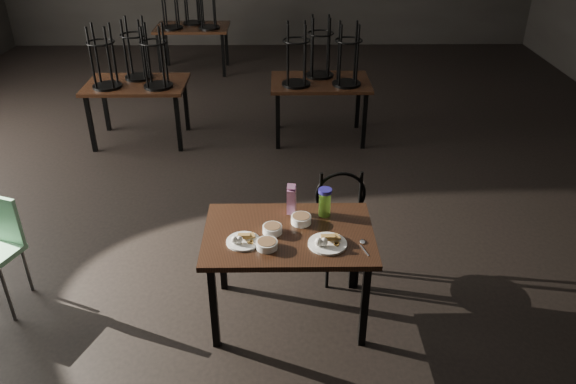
{
  "coord_description": "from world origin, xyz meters",
  "views": [
    {
      "loc": [
        0.21,
        -5.03,
        2.95
      ],
      "look_at": [
        0.26,
        -1.35,
        0.85
      ],
      "focal_mm": 35.0,
      "sensor_mm": 36.0,
      "label": 1
    }
  ],
  "objects_px": {
    "main_table": "(289,242)",
    "water_bottle": "(325,202)",
    "bentwood_chair": "(342,219)",
    "juice_carton": "(291,200)"
  },
  "relations": [
    {
      "from": "juice_carton",
      "to": "water_bottle",
      "type": "relative_size",
      "value": 1.15
    },
    {
      "from": "main_table",
      "to": "bentwood_chair",
      "type": "height_order",
      "value": "bentwood_chair"
    },
    {
      "from": "main_table",
      "to": "water_bottle",
      "type": "xyz_separation_m",
      "value": [
        0.27,
        0.23,
        0.19
      ]
    },
    {
      "from": "water_bottle",
      "to": "bentwood_chair",
      "type": "distance_m",
      "value": 0.46
    },
    {
      "from": "juice_carton",
      "to": "bentwood_chair",
      "type": "height_order",
      "value": "juice_carton"
    },
    {
      "from": "juice_carton",
      "to": "water_bottle",
      "type": "bearing_deg",
      "value": -6.77
    },
    {
      "from": "water_bottle",
      "to": "main_table",
      "type": "bearing_deg",
      "value": -138.93
    },
    {
      "from": "main_table",
      "to": "water_bottle",
      "type": "relative_size",
      "value": 5.55
    },
    {
      "from": "bentwood_chair",
      "to": "juice_carton",
      "type": "bearing_deg",
      "value": -152.15
    },
    {
      "from": "main_table",
      "to": "bentwood_chair",
      "type": "distance_m",
      "value": 0.68
    }
  ]
}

